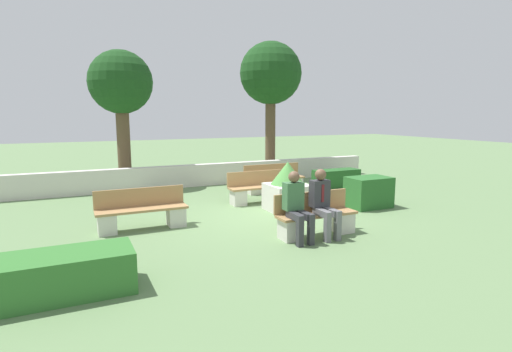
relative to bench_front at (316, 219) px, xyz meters
name	(u,v)px	position (x,y,z in m)	size (l,w,h in m)	color
ground_plane	(261,216)	(-0.34, 1.87, -0.33)	(60.00, 60.00, 0.00)	#607F51
perimeter_wall	(203,175)	(-0.34, 6.47, 0.04)	(13.22, 0.30, 0.74)	beige
bench_front	(316,219)	(0.00, 0.00, 0.00)	(1.72, 0.48, 0.86)	#A37A4C
bench_left_side	(142,214)	(-3.13, 1.94, 0.01)	(1.90, 0.49, 0.86)	#A37A4C
bench_right_side	(274,181)	(1.36, 4.42, 0.01)	(1.94, 0.49, 0.86)	#A37A4C
bench_back	(258,191)	(0.22, 3.22, 0.00)	(1.68, 0.48, 0.86)	#A37A4C
person_seated_man	(323,200)	(0.06, -0.13, 0.43)	(0.38, 0.64, 1.36)	slate
person_seated_woman	(296,203)	(-0.55, -0.14, 0.42)	(0.38, 0.64, 1.35)	#333338
hedge_block_near_left	(60,275)	(-4.67, -0.83, -0.04)	(1.92, 0.84, 0.58)	#33702D
hedge_block_near_right	(369,192)	(2.63, 1.48, 0.07)	(1.11, 0.75, 0.81)	#286028
hedge_block_mid_left	(336,178)	(3.65, 4.29, -0.03)	(1.60, 0.60, 0.59)	#235623
planter_corner_left	(287,188)	(0.50, 2.06, 0.26)	(0.98, 0.98, 1.26)	beige
tree_leftmost	(121,86)	(-2.78, 7.45, 3.04)	(2.08, 2.08, 4.52)	brown
tree_center_left	(271,75)	(2.61, 7.15, 3.55)	(2.33, 2.33, 5.13)	brown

